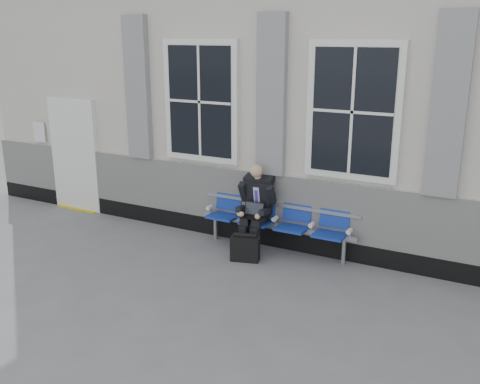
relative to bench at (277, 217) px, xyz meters
The scene contains 5 objects.
ground 1.61m from the bench, 61.32° to the right, with size 70.00×70.00×0.00m, color slate.
station_building 2.81m from the bench, 71.81° to the left, with size 14.40×4.40×4.49m.
bench is the anchor object (origin of this frame).
businessman 0.38m from the bench, 155.83° to the right, with size 0.56×0.76×1.39m.
briefcase 0.74m from the bench, 112.71° to the right, with size 0.46×0.29×0.44m.
Camera 1 is at (2.43, -5.91, 3.30)m, focal length 40.00 mm.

